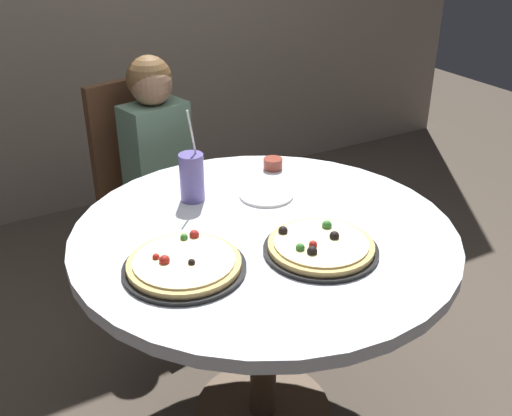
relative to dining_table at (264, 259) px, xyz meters
name	(u,v)px	position (x,y,z in m)	size (l,w,h in m)	color
ground_plane	(263,412)	(0.00, 0.00, -0.65)	(8.00, 8.00, 0.00)	#4C4238
dining_table	(264,259)	(0.00, 0.00, 0.00)	(1.16, 1.16, 0.75)	silver
chair_wooden	(146,176)	(-0.02, 1.01, -0.12)	(0.48, 0.48, 0.95)	brown
diner_child	(170,200)	(0.02, 0.83, -0.16)	(0.33, 0.43, 1.08)	#3F4766
pizza_veggie	(321,247)	(0.07, -0.19, 0.12)	(0.32, 0.32, 0.05)	black
pizza_cheese	(184,265)	(-0.30, -0.08, 0.12)	(0.33, 0.33, 0.05)	black
soda_cup	(192,177)	(-0.10, 0.29, 0.19)	(0.08, 0.08, 0.31)	#6659A5
sauce_bowl	(273,164)	(0.25, 0.37, 0.12)	(0.07, 0.07, 0.04)	brown
plate_small	(266,195)	(0.12, 0.19, 0.11)	(0.18, 0.18, 0.01)	white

